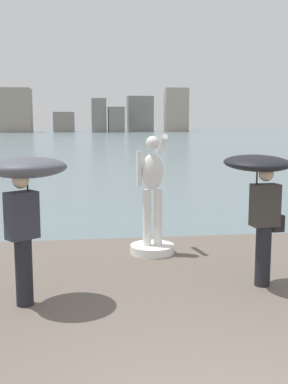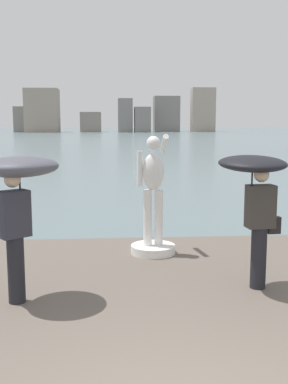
% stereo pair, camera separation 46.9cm
% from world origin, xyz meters
% --- Properties ---
extents(ground_plane, '(400.00, 400.00, 0.00)m').
position_xyz_m(ground_plane, '(0.00, 40.00, 0.00)').
color(ground_plane, slate).
extents(pier, '(7.94, 9.23, 0.40)m').
position_xyz_m(pier, '(0.00, 1.61, 0.20)').
color(pier, '#60564C').
rests_on(pier, ground).
extents(statue_white_figure, '(0.80, 0.96, 2.14)m').
position_xyz_m(statue_white_figure, '(0.18, 5.07, 1.18)').
color(statue_white_figure, white).
rests_on(statue_white_figure, pier).
extents(onlooker_left, '(1.42, 1.42, 1.92)m').
position_xyz_m(onlooker_left, '(-1.76, 2.96, 1.93)').
color(onlooker_left, black).
rests_on(onlooker_left, pier).
extents(onlooker_right, '(1.03, 1.04, 1.91)m').
position_xyz_m(onlooker_right, '(1.43, 3.20, 1.86)').
color(onlooker_right, black).
rests_on(onlooker_right, pier).
extents(distant_skyline, '(60.41, 13.30, 13.27)m').
position_xyz_m(distant_skyline, '(-1.67, 138.21, 5.26)').
color(distant_skyline, gray).
rests_on(distant_skyline, ground).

